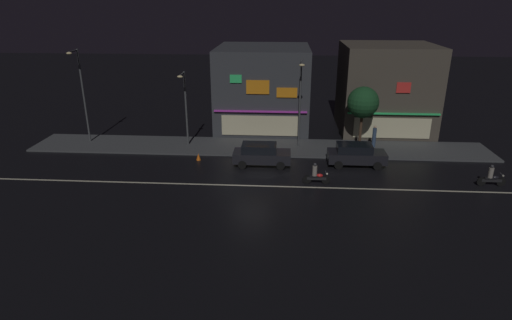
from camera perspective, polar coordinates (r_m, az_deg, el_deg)
The scene contains 15 objects.
ground_plane at distance 28.84m, azimuth -0.59°, elevation -3.47°, with size 140.00×140.00×0.00m, color black.
lane_divider_stripe at distance 28.84m, azimuth -0.59°, elevation -3.46°, with size 36.26×0.16×0.01m, color beige.
sidewalk_far at distance 36.05m, azimuth 0.36°, elevation 1.75°, with size 38.16×4.47×0.14m, color #424447.
storefront_left_block at distance 41.95m, azimuth 16.93°, elevation 9.14°, with size 8.21×7.93×7.98m.
storefront_center_block at distance 41.57m, azimuth 0.94°, elevation 9.68°, with size 8.58×9.16×7.63m.
streetlamp_west at distance 38.81m, azimuth -22.28°, elevation 8.71°, with size 0.44×1.64×7.86m.
streetlamp_mid at distance 35.73m, azimuth -9.47°, elevation 7.61°, with size 0.44×1.64×6.20m.
streetlamp_east at distance 34.93m, azimuth 5.93°, elevation 8.32°, with size 0.44×1.64×7.14m.
pedestrian_on_sidewalk at distance 36.96m, azimuth 15.52°, elevation 2.99°, with size 0.32×0.32×1.85m.
street_tree at distance 35.84m, azimuth 14.12°, elevation 7.45°, with size 2.55×2.55×5.10m.
parked_car_near_kerb at distance 32.92m, azimuth 13.22°, elevation 0.75°, with size 4.30×1.98×1.67m.
parked_car_trailing at distance 32.08m, azimuth 0.70°, elevation 0.79°, with size 4.30×1.98×1.67m.
motorcycle_lead at distance 29.18m, azimuth 8.02°, elevation -2.02°, with size 1.90×0.60×1.52m.
motorcycle_following at distance 32.66m, azimuth 28.96°, elevation -2.02°, with size 1.90×0.60×1.52m.
traffic_cone at distance 33.56m, azimuth -7.71°, elevation 0.45°, with size 0.36×0.36×0.55m, color orange.
Camera 1 is at (2.05, -26.19, 11.90)m, focal length 29.92 mm.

